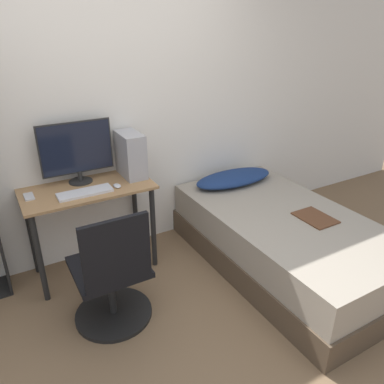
# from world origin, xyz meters

# --- Properties ---
(ground_plane) EXTENTS (14.00, 14.00, 0.00)m
(ground_plane) POSITION_xyz_m (0.00, 0.00, 0.00)
(ground_plane) COLOR brown
(wall_back) EXTENTS (8.00, 0.05, 2.50)m
(wall_back) POSITION_xyz_m (0.00, 1.54, 1.25)
(wall_back) COLOR silver
(wall_back) RESTS_ON ground_plane
(desk) EXTENTS (1.02, 0.51, 0.77)m
(desk) POSITION_xyz_m (-0.28, 1.26, 0.63)
(desk) COLOR #997047
(desk) RESTS_ON ground_plane
(office_chair) EXTENTS (0.56, 0.56, 0.91)m
(office_chair) POSITION_xyz_m (-0.35, 0.57, 0.34)
(office_chair) COLOR black
(office_chair) RESTS_ON ground_plane
(bed) EXTENTS (1.11, 2.03, 0.50)m
(bed) POSITION_xyz_m (1.15, 0.50, 0.25)
(bed) COLOR #4C3D2D
(bed) RESTS_ON ground_plane
(pillow) EXTENTS (0.84, 0.36, 0.11)m
(pillow) POSITION_xyz_m (1.15, 1.26, 0.56)
(pillow) COLOR navy
(pillow) RESTS_ON bed
(magazine) EXTENTS (0.24, 0.32, 0.01)m
(magazine) POSITION_xyz_m (1.31, 0.33, 0.51)
(magazine) COLOR #56331E
(magazine) RESTS_ON bed
(monitor) EXTENTS (0.57, 0.19, 0.50)m
(monitor) POSITION_xyz_m (-0.30, 1.41, 1.04)
(monitor) COLOR black
(monitor) RESTS_ON desk
(keyboard) EXTENTS (0.41, 0.15, 0.02)m
(keyboard) POSITION_xyz_m (-0.33, 1.16, 0.78)
(keyboard) COLOR silver
(keyboard) RESTS_ON desk
(pc_tower) EXTENTS (0.17, 0.33, 0.37)m
(pc_tower) POSITION_xyz_m (0.13, 1.33, 0.96)
(pc_tower) COLOR #99999E
(pc_tower) RESTS_ON desk
(mouse) EXTENTS (0.06, 0.09, 0.02)m
(mouse) POSITION_xyz_m (-0.07, 1.16, 0.78)
(mouse) COLOR silver
(mouse) RESTS_ON desk
(phone) EXTENTS (0.07, 0.14, 0.01)m
(phone) POSITION_xyz_m (-0.71, 1.31, 0.78)
(phone) COLOR #B7B7BC
(phone) RESTS_ON desk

